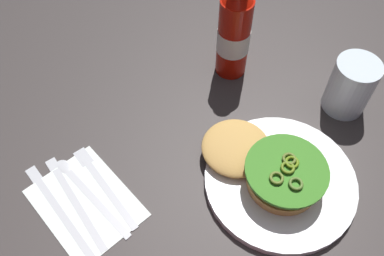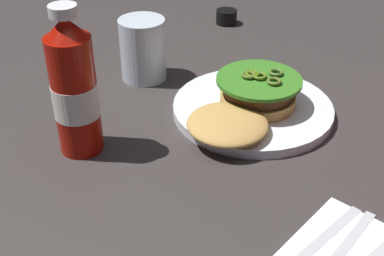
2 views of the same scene
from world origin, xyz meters
name	(u,v)px [view 2 (image 2 of 2)]	position (x,y,z in m)	size (l,w,h in m)	color
ground_plane	(263,105)	(0.00, 0.00, 0.00)	(3.00, 3.00, 0.00)	#352F2E
dinner_plate	(252,108)	(0.03, -0.01, 0.01)	(0.26, 0.26, 0.02)	white
burger_sandwich	(248,103)	(0.06, 0.00, 0.04)	(0.22, 0.13, 0.05)	tan
ketchup_bottle	(74,89)	(0.25, -0.17, 0.10)	(0.06, 0.06, 0.21)	#A71106
water_glass	(143,49)	(0.03, -0.23, 0.05)	(0.08, 0.08, 0.11)	silver
condiment_cup	(226,17)	(-0.28, -0.23, 0.02)	(0.05, 0.05, 0.03)	black
fork_utensil	(304,254)	(0.27, 0.19, 0.00)	(0.19, 0.06, 0.00)	silver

